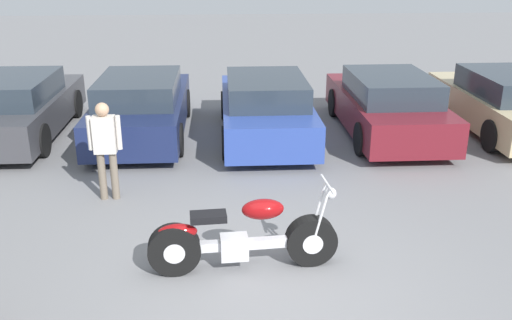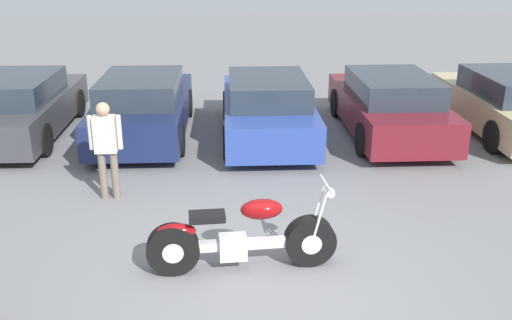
% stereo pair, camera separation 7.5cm
% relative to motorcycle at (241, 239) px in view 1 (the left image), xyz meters
% --- Properties ---
extents(ground_plane, '(60.00, 60.00, 0.00)m').
position_rel_motorcycle_xyz_m(ground_plane, '(0.39, -0.50, -0.41)').
color(ground_plane, slate).
extents(motorcycle, '(2.36, 0.62, 1.10)m').
position_rel_motorcycle_xyz_m(motorcycle, '(0.00, 0.00, 0.00)').
color(motorcycle, black).
rests_on(motorcycle, ground_plane).
extents(parked_car_dark_grey, '(1.86, 4.46, 1.33)m').
position_rel_motorcycle_xyz_m(parked_car_dark_grey, '(-4.49, 5.66, 0.22)').
color(parked_car_dark_grey, '#3D3D42').
rests_on(parked_car_dark_grey, ground_plane).
extents(parked_car_navy, '(1.86, 4.46, 1.33)m').
position_rel_motorcycle_xyz_m(parked_car_navy, '(-1.89, 5.54, 0.22)').
color(parked_car_navy, '#19234C').
rests_on(parked_car_navy, ground_plane).
extents(parked_car_blue, '(1.86, 4.46, 1.33)m').
position_rel_motorcycle_xyz_m(parked_car_blue, '(0.71, 5.30, 0.22)').
color(parked_car_blue, '#2D479E').
rests_on(parked_car_blue, ground_plane).
extents(parked_car_maroon, '(1.86, 4.46, 1.33)m').
position_rel_motorcycle_xyz_m(parked_car_maroon, '(3.32, 5.37, 0.22)').
color(parked_car_maroon, maroon).
rests_on(parked_car_maroon, ground_plane).
extents(parked_car_champagne, '(1.86, 4.46, 1.33)m').
position_rel_motorcycle_xyz_m(parked_car_champagne, '(5.92, 5.39, 0.22)').
color(parked_car_champagne, '#C6B284').
rests_on(parked_car_champagne, ground_plane).
extents(person_standing, '(0.52, 0.21, 1.58)m').
position_rel_motorcycle_xyz_m(person_standing, '(-2.02, 2.26, 0.52)').
color(person_standing, '#726656').
rests_on(person_standing, ground_plane).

